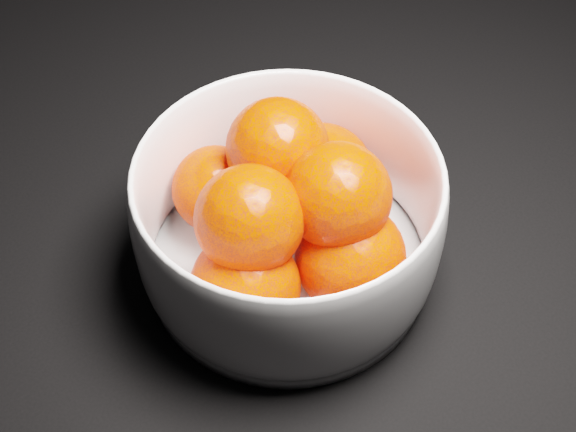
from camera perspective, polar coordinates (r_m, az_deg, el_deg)
bowl at (r=0.54m, az=0.00°, el=-0.35°), size 0.21×0.21×0.10m
orange_pile at (r=0.53m, az=0.23°, el=0.41°), size 0.17×0.17×0.11m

